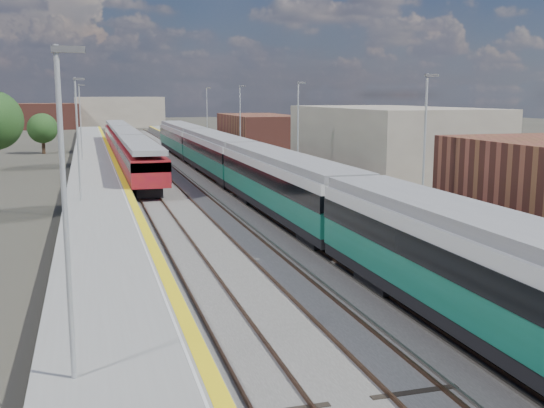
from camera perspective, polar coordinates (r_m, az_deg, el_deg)
name	(u,v)px	position (r m, az deg, el deg)	size (l,w,h in m)	color
ground	(200,179)	(57.81, -6.45, 2.27)	(320.00, 320.00, 0.00)	#47443A
ballast_bed	(172,176)	(59.93, -8.98, 2.50)	(10.50, 155.00, 0.06)	#565451
tracks	(176,173)	(61.65, -8.63, 2.79)	(8.96, 160.00, 0.17)	#4C3323
platform_right	(250,168)	(61.25, -1.98, 3.25)	(4.70, 155.00, 8.52)	slate
platform_left	(96,173)	(59.40, -15.52, 2.68)	(4.30, 155.00, 8.52)	slate
buildings	(43,79)	(145.38, -19.88, 10.46)	(72.00, 185.50, 40.00)	brown
green_train	(243,164)	(47.73, -2.59, 3.57)	(3.01, 83.85, 3.32)	black
red_train	(126,144)	(73.01, -12.95, 5.29)	(2.81, 56.95, 3.54)	black
tree_c	(42,128)	(86.92, -19.88, 6.40)	(3.82, 3.82, 5.17)	#382619
tree_d	(360,127)	(83.26, 7.88, 6.88)	(4.02, 4.02, 5.45)	#382619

